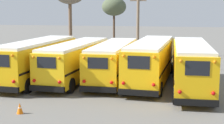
{
  "coord_description": "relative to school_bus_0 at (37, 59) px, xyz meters",
  "views": [
    {
      "loc": [
        5.12,
        -25.37,
        5.72
      ],
      "look_at": [
        0.0,
        -0.07,
        1.6
      ],
      "focal_mm": 55.0,
      "sensor_mm": 36.0,
      "label": 1
    }
  ],
  "objects": [
    {
      "name": "bare_tree_0",
      "position": [
        2.25,
        19.66,
        4.05
      ],
      "size": [
        3.19,
        3.19,
        7.03
      ],
      "color": "#473323",
      "rests_on": "ground"
    },
    {
      "name": "ground_plane",
      "position": [
        5.87,
        0.53,
        -1.73
      ],
      "size": [
        160.0,
        160.0,
        0.0
      ],
      "primitive_type": "plane",
      "color": "#66635E"
    },
    {
      "name": "fence_line",
      "position": [
        5.87,
        7.41,
        -0.74
      ],
      "size": [
        19.8,
        0.06,
        1.42
      ],
      "color": "#939399",
      "rests_on": "ground"
    },
    {
      "name": "school_bus_0",
      "position": [
        0.0,
        0.0,
        0.0
      ],
      "size": [
        3.03,
        10.71,
        3.17
      ],
      "color": "#EAAA0F",
      "rests_on": "ground"
    },
    {
      "name": "school_bus_1",
      "position": [
        2.94,
        0.72,
        -0.09
      ],
      "size": [
        3.04,
        10.86,
        2.99
      ],
      "color": "yellow",
      "rests_on": "ground"
    },
    {
      "name": "traffic_cone",
      "position": [
        2.51,
        -8.19,
        -1.43
      ],
      "size": [
        0.36,
        0.36,
        0.61
      ],
      "color": "orange",
      "rests_on": "ground"
    },
    {
      "name": "school_bus_4",
      "position": [
        11.74,
        -0.59,
        0.04
      ],
      "size": [
        2.8,
        10.94,
        3.25
      ],
      "color": "#EAAA0F",
      "rests_on": "ground"
    },
    {
      "name": "utility_pole",
      "position": [
        6.26,
        13.01,
        2.08
      ],
      "size": [
        1.8,
        0.32,
        7.36
      ],
      "color": "#75604C",
      "rests_on": "ground"
    },
    {
      "name": "school_bus_2",
      "position": [
        5.87,
        1.12,
        -0.12
      ],
      "size": [
        2.6,
        10.29,
        2.96
      ],
      "color": "#EAAA0F",
      "rests_on": "ground"
    },
    {
      "name": "school_bus_3",
      "position": [
        8.81,
        1.01,
        0.02
      ],
      "size": [
        3.14,
        11.06,
        3.21
      ],
      "color": "#EAAA0F",
      "rests_on": "ground"
    }
  ]
}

